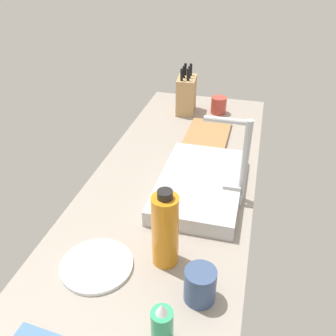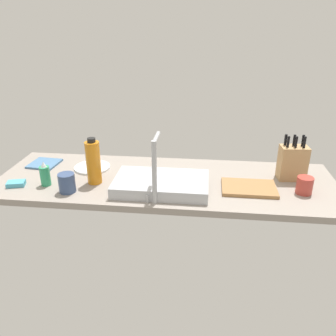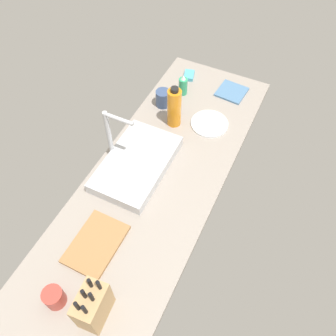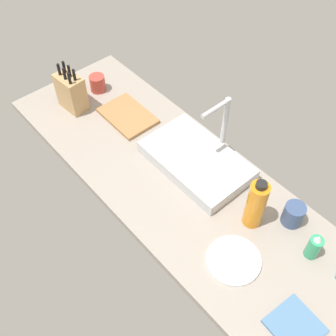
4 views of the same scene
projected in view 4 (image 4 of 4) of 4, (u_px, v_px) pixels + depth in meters
The scene contains 11 objects.
countertop_slab at pixel (175, 179), 183.18cm from camera, with size 185.85×63.52×3.50cm, color gray.
sink_basin at pixel (196, 160), 184.17cm from camera, with size 48.39×29.66×5.81cm, color #B7BABF.
faucet at pixel (222, 123), 176.95cm from camera, with size 5.50×16.03×31.39cm.
knife_block at pixel (71, 92), 203.73cm from camera, with size 15.13×10.34×24.90cm.
cutting_board at pixel (128, 116), 205.64cm from camera, with size 27.81×19.35×1.80cm, color #9E7042.
soap_bottle at pixel (314, 247), 153.31cm from camera, with size 5.27×5.27×13.26cm.
water_bottle at pixel (256, 204), 158.12cm from camera, with size 7.67×7.67×25.21cm.
dinner_plate at pixel (234, 260), 155.44cm from camera, with size 20.96×20.96×1.20cm, color white.
dish_towel at pixel (295, 326), 139.76cm from camera, with size 16.26×16.28×1.20cm, color teal.
coffee_mug at pixel (98, 83), 216.46cm from camera, with size 8.11×8.11×8.76cm, color #B23D33.
ceramic_cup at pixel (293, 214), 163.41cm from camera, with size 8.40×8.40×9.89cm, color #384C75.
Camera 4 is at (82.94, -76.54, 146.16)cm, focal length 43.87 mm.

